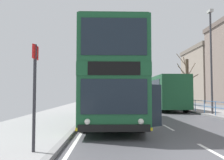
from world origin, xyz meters
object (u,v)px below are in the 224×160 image
at_px(bare_tree_far_00, 187,81).
at_px(background_bus_far_lane, 162,92).
at_px(double_decker_bus_main, 111,80).
at_px(street_lamp_far_side, 211,53).
at_px(bus_stop_sign_near, 35,85).
at_px(background_building_00, 213,75).

bearing_deg(bare_tree_far_00, background_bus_far_lane, -149.72).
height_order(double_decker_bus_main, street_lamp_far_side, street_lamp_far_side).
distance_m(background_bus_far_lane, bus_stop_sign_near, 19.59).
bearing_deg(background_bus_far_lane, street_lamp_far_side, -71.62).
bearing_deg(bus_stop_sign_near, double_decker_bus_main, 74.23).
bearing_deg(background_building_00, bus_stop_sign_near, -119.20).
height_order(background_bus_far_lane, background_building_00, background_building_00).
bearing_deg(double_decker_bus_main, background_building_00, 58.13).
bearing_deg(background_bus_far_lane, double_decker_bus_main, -116.44).
height_order(double_decker_bus_main, background_bus_far_lane, double_decker_bus_main).
bearing_deg(background_bus_far_lane, bare_tree_far_00, 30.28).
relative_size(background_bus_far_lane, bus_stop_sign_near, 3.76).
relative_size(bus_stop_sign_near, background_building_00, 0.22).
distance_m(bus_stop_sign_near, background_building_00, 45.40).
xyz_separation_m(background_bus_far_lane, bare_tree_far_00, (3.13, 1.83, 1.19)).
bearing_deg(background_building_00, bare_tree_far_00, -120.48).
distance_m(bus_stop_sign_near, bare_tree_far_00, 22.60).
xyz_separation_m(double_decker_bus_main, bare_tree_far_00, (8.51, 12.64, 0.60)).
height_order(bus_stop_sign_near, bare_tree_far_00, bare_tree_far_00).
height_order(background_bus_far_lane, street_lamp_far_side, street_lamp_far_side).
height_order(double_decker_bus_main, bus_stop_sign_near, double_decker_bus_main).
distance_m(double_decker_bus_main, bare_tree_far_00, 15.24).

